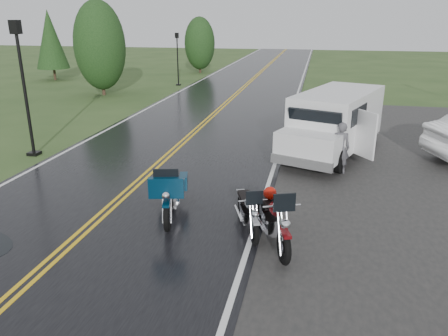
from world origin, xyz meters
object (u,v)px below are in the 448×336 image
Objects in this scene: motorcycle_teal at (167,204)px; lamp_post_near_left at (25,90)px; lamp_post_far_left at (178,59)px; motorcycle_silver at (255,222)px; motorcycle_red at (285,234)px; van_white at (288,131)px; person_at_van at (340,149)px.

lamp_post_near_left reaches higher than motorcycle_teal.
lamp_post_far_left reaches higher than motorcycle_teal.
motorcycle_silver is 10.11m from lamp_post_near_left.
motorcycle_red is 0.66× the size of lamp_post_far_left.
lamp_post_near_left is (-9.34, 5.54, 1.61)m from motorcycle_red.
van_white is (0.27, 5.76, 0.54)m from motorcycle_silver.
van_white is at bearing 5.49° from lamp_post_near_left.
lamp_post_near_left is (-8.67, 4.90, 1.73)m from motorcycle_silver.
lamp_post_far_left is at bearing 92.18° from motorcycle_red.
motorcycle_teal is at bearing 153.85° from motorcycle_silver.
lamp_post_near_left reaches higher than van_white.
motorcycle_red is at bearing -66.17° from van_white.
motorcycle_red is 0.98× the size of motorcycle_teal.
van_white is 1.24× the size of lamp_post_near_left.
motorcycle_silver is at bearing -20.11° from motorcycle_teal.
motorcycle_silver is 23.67m from lamp_post_far_left.
motorcycle_red is 0.52× the size of lamp_post_near_left.
lamp_post_far_left reaches higher than person_at_van.
lamp_post_far_left is (-9.38, 22.62, 1.12)m from motorcycle_red.
van_white reaches higher than person_at_van.
motorcycle_teal is 0.67× the size of lamp_post_far_left.
motorcycle_silver is at bearing 116.03° from motorcycle_red.
lamp_post_far_left is at bearing 92.89° from motorcycle_teal.
person_at_van is at bearing 37.26° from motorcycle_teal.
van_white is at bearing 67.11° from motorcycle_silver.
motorcycle_red is 2.82m from motorcycle_teal.
van_white is 18.55m from lamp_post_far_left.
lamp_post_near_left is (-6.65, 4.69, 1.59)m from motorcycle_teal.
person_at_van is at bearing 1.31° from lamp_post_near_left.
motorcycle_teal is at bearing -92.17° from van_white.
lamp_post_near_left reaches higher than motorcycle_red.
lamp_post_near_left reaches higher than lamp_post_far_left.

